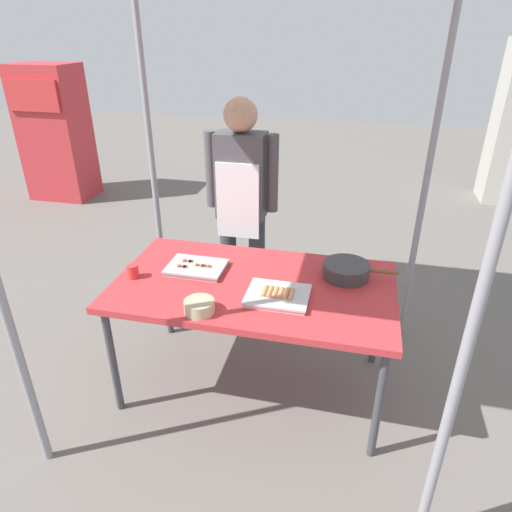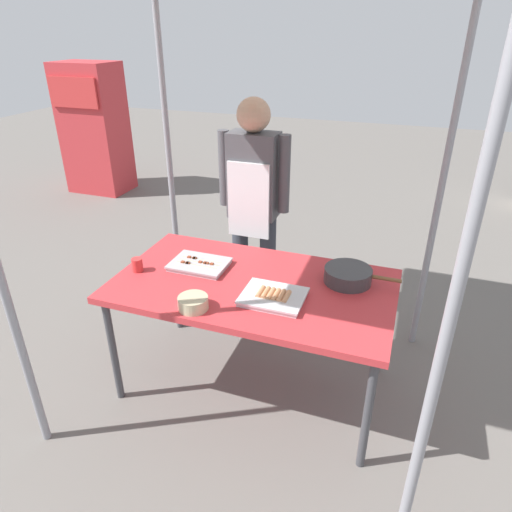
{
  "view_description": "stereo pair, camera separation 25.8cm",
  "coord_description": "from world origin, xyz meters",
  "views": [
    {
      "loc": [
        0.52,
        -2.19,
        2.08
      ],
      "look_at": [
        0.0,
        0.05,
        0.9
      ],
      "focal_mm": 31.92,
      "sensor_mm": 36.0,
      "label": 1
    },
    {
      "loc": [
        0.77,
        -2.12,
        2.08
      ],
      "look_at": [
        0.0,
        0.05,
        0.9
      ],
      "focal_mm": 31.92,
      "sensor_mm": 36.0,
      "label": 2
    }
  ],
  "objects": [
    {
      "name": "condiment_bowl",
      "position": [
        -0.21,
        -0.35,
        0.78
      ],
      "size": [
        0.16,
        0.16,
        0.07
      ],
      "primitive_type": "cylinder",
      "color": "#BFB28C",
      "rests_on": "stall_table"
    },
    {
      "name": "tray_meat_skewers",
      "position": [
        -0.38,
        0.07,
        0.77
      ],
      "size": [
        0.34,
        0.25,
        0.04
      ],
      "color": "#ADADB2",
      "rests_on": "stall_table"
    },
    {
      "name": "ground_plane",
      "position": [
        0.0,
        0.0,
        0.0
      ],
      "size": [
        18.0,
        18.0,
        0.0
      ],
      "primitive_type": "plane",
      "color": "#66605B"
    },
    {
      "name": "vendor_woman",
      "position": [
        -0.27,
        0.76,
        0.99
      ],
      "size": [
        0.52,
        0.23,
        1.66
      ],
      "rotation": [
        0.0,
        0.0,
        3.14
      ],
      "color": "#333842",
      "rests_on": "ground"
    },
    {
      "name": "drink_cup_near_edge",
      "position": [
        -0.7,
        -0.1,
        0.79
      ],
      "size": [
        0.07,
        0.07,
        0.08
      ],
      "primitive_type": "cylinder",
      "color": "red",
      "rests_on": "stall_table"
    },
    {
      "name": "neighbor_stall_left",
      "position": [
        -3.29,
        2.93,
        0.83
      ],
      "size": [
        0.76,
        0.58,
        1.66
      ],
      "color": "#C63338",
      "rests_on": "ground"
    },
    {
      "name": "stall_table",
      "position": [
        0.0,
        0.0,
        0.7
      ],
      "size": [
        1.6,
        0.9,
        0.75
      ],
      "color": "#C63338",
      "rests_on": "ground"
    },
    {
      "name": "tray_grilled_sausages",
      "position": [
        0.16,
        -0.13,
        0.77
      ],
      "size": [
        0.34,
        0.28,
        0.05
      ],
      "color": "silver",
      "rests_on": "stall_table"
    },
    {
      "name": "cooking_wok",
      "position": [
        0.51,
        0.19,
        0.8
      ],
      "size": [
        0.43,
        0.27,
        0.09
      ],
      "color": "#38383A",
      "rests_on": "stall_table"
    }
  ]
}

